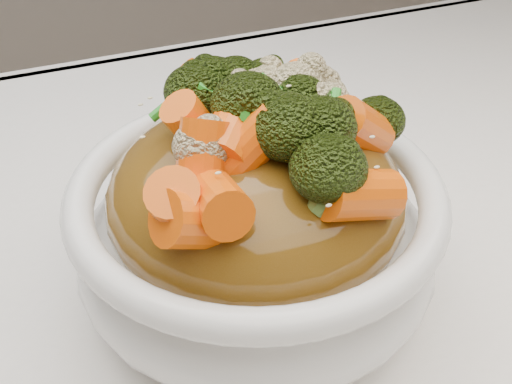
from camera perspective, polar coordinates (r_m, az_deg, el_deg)
name	(u,v)px	position (r m, az deg, el deg)	size (l,w,h in m)	color
tablecloth	(283,289)	(0.45, 2.60, -9.18)	(1.20, 0.80, 0.04)	white
bowl	(256,235)	(0.39, 0.00, -4.09)	(0.23, 0.23, 0.09)	white
sauce_base	(256,196)	(0.37, 0.00, -0.40)	(0.18, 0.18, 0.10)	brown
carrots	(256,100)	(0.33, 0.00, 8.74)	(0.18, 0.18, 0.05)	#F25C07
broccoli	(256,102)	(0.33, 0.00, 8.58)	(0.18, 0.18, 0.05)	black
cauliflower	(256,105)	(0.33, 0.00, 8.26)	(0.18, 0.18, 0.04)	#CEBE8C
scallions	(256,98)	(0.33, 0.00, 8.91)	(0.14, 0.14, 0.02)	#248E20
sesame_seeds	(256,98)	(0.33, 0.00, 8.91)	(0.17, 0.17, 0.01)	beige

